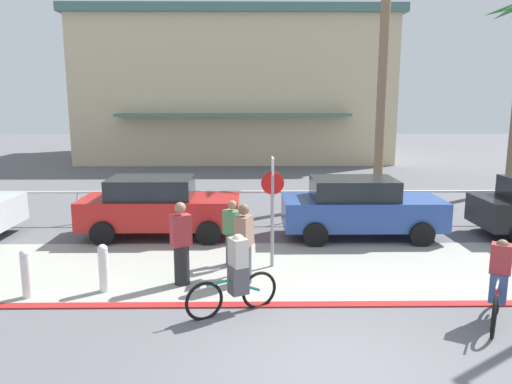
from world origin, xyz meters
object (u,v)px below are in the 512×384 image
at_px(cyclist_red_0, 499,283).
at_px(cyclist_teal_1, 236,276).
at_px(car_red_1, 159,206).
at_px(palm_tree_2, 385,11).
at_px(pedestrian_1, 244,247).
at_px(pedestrian_0, 233,236).
at_px(car_blue_2, 360,207).
at_px(pedestrian_2, 181,247).
at_px(bollard_2, 104,268).
at_px(stop_sign_bike_lane, 272,196).
at_px(bollard_1, 26,273).

bearing_deg(cyclist_red_0, cyclist_teal_1, 174.62).
relative_size(car_red_1, cyclist_red_0, 2.75).
xyz_separation_m(palm_tree_2, car_red_1, (-7.57, -5.39, -6.18)).
relative_size(car_red_1, pedestrian_1, 2.56).
bearing_deg(cyclist_teal_1, pedestrian_0, 93.38).
xyz_separation_m(car_blue_2, pedestrian_2, (-4.50, -3.55, -0.04)).
relative_size(cyclist_teal_1, pedestrian_2, 0.93).
height_order(bollard_2, pedestrian_1, pedestrian_1).
bearing_deg(cyclist_red_0, palm_tree_2, 86.42).
height_order(stop_sign_bike_lane, cyclist_red_0, stop_sign_bike_lane).
xyz_separation_m(cyclist_red_0, pedestrian_0, (-4.72, 3.00, 0.02)).
relative_size(bollard_1, car_blue_2, 0.23).
bearing_deg(pedestrian_2, pedestrian_1, 2.38).
height_order(bollard_2, car_blue_2, car_blue_2).
relative_size(cyclist_red_0, cyclist_teal_1, 0.97).
distance_m(stop_sign_bike_lane, cyclist_red_0, 4.86).
xyz_separation_m(stop_sign_bike_lane, car_blue_2, (2.56, 2.47, -0.81)).
bearing_deg(stop_sign_bike_lane, palm_tree_2, 60.87).
height_order(stop_sign_bike_lane, car_red_1, stop_sign_bike_lane).
distance_m(stop_sign_bike_lane, car_blue_2, 3.65).
bearing_deg(cyclist_red_0, stop_sign_bike_lane, 143.06).
bearing_deg(pedestrian_1, stop_sign_bike_lane, 58.08).
height_order(bollard_2, pedestrian_0, pedestrian_0).
distance_m(car_red_1, pedestrian_0, 3.33).
bearing_deg(pedestrian_0, cyclist_red_0, -32.46).
relative_size(bollard_2, pedestrian_1, 0.58).
relative_size(car_red_1, cyclist_teal_1, 2.67).
height_order(palm_tree_2, pedestrian_1, palm_tree_2).
height_order(cyclist_teal_1, pedestrian_2, pedestrian_2).
distance_m(cyclist_red_0, pedestrian_0, 5.60).
bearing_deg(cyclist_teal_1, pedestrian_1, 84.77).
bearing_deg(car_red_1, pedestrian_0, -49.26).
distance_m(stop_sign_bike_lane, pedestrian_1, 1.49).
bearing_deg(car_blue_2, cyclist_teal_1, -124.21).
bearing_deg(cyclist_teal_1, bollard_2, 160.03).
distance_m(bollard_1, pedestrian_2, 3.01).
bearing_deg(pedestrian_0, palm_tree_2, 55.64).
bearing_deg(stop_sign_bike_lane, pedestrian_0, 171.11).
xyz_separation_m(pedestrian_0, pedestrian_1, (0.28, -1.17, 0.09)).
xyz_separation_m(palm_tree_2, cyclist_teal_1, (-5.25, -10.48, -6.35)).
xyz_separation_m(palm_tree_2, cyclist_red_0, (-0.68, -10.91, -6.35)).
height_order(car_red_1, cyclist_teal_1, car_red_1).
xyz_separation_m(bollard_2, pedestrian_2, (1.51, 0.37, 0.31)).
xyz_separation_m(bollard_2, palm_tree_2, (7.94, 9.50, 6.53)).
relative_size(car_blue_2, cyclist_red_0, 2.75).
bearing_deg(palm_tree_2, pedestrian_2, -125.13).
bearing_deg(cyclist_red_0, bollard_1, 172.69).
bearing_deg(palm_tree_2, stop_sign_bike_lane, -119.13).
bearing_deg(pedestrian_0, cyclist_teal_1, -86.62).
distance_m(bollard_1, car_red_1, 4.77).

